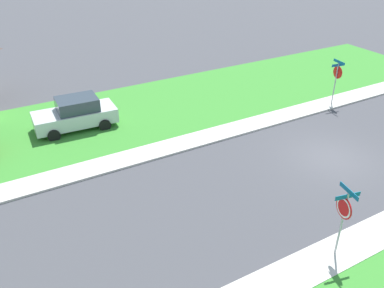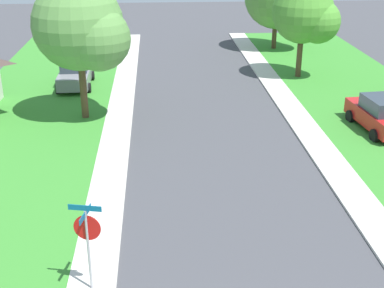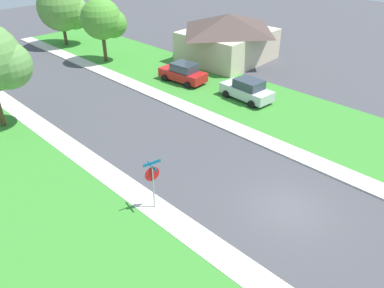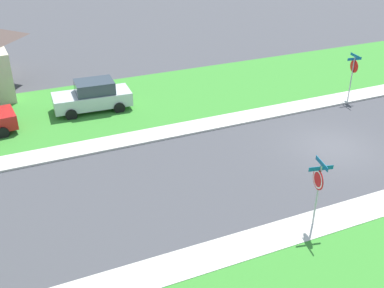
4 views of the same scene
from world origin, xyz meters
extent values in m
plane|color=#424247|center=(0.00, 0.00, 0.00)|extent=(120.00, 120.00, 0.00)
cube|color=beige|center=(4.70, 12.00, 0.05)|extent=(1.40, 56.00, 0.10)
cube|color=#38842D|center=(9.40, 12.00, 0.04)|extent=(8.00, 56.00, 0.08)
cube|color=beige|center=(-4.70, 12.00, 0.05)|extent=(1.40, 56.00, 0.10)
cylinder|color=#9E9EA3|center=(4.59, -4.80, 1.30)|extent=(0.07, 0.07, 2.60)
cylinder|color=red|center=(4.58, -4.85, 2.05)|extent=(0.76, 0.14, 0.76)
cylinder|color=white|center=(4.58, -4.87, 2.05)|extent=(0.66, 0.10, 0.67)
cylinder|color=red|center=(4.58, -4.87, 2.05)|extent=(0.54, 0.08, 0.55)
cube|color=#0F5B84|center=(4.59, -4.80, 2.69)|extent=(0.91, 0.15, 0.16)
cube|color=#0F5B84|center=(4.59, -4.80, 2.50)|extent=(0.15, 0.91, 0.16)
cylinder|color=#9E9EA3|center=(-4.68, 4.74, 1.30)|extent=(0.07, 0.07, 2.60)
cylinder|color=red|center=(-4.67, 4.79, 2.05)|extent=(0.75, 0.19, 0.76)
cylinder|color=white|center=(-4.66, 4.81, 2.05)|extent=(0.65, 0.15, 0.67)
cylinder|color=red|center=(-4.66, 4.81, 2.05)|extent=(0.54, 0.12, 0.55)
cube|color=#0F5B84|center=(-4.68, 4.74, 2.69)|extent=(0.90, 0.21, 0.16)
cube|color=#0F5B84|center=(-4.68, 4.74, 2.50)|extent=(0.21, 0.90, 0.16)
cube|color=silver|center=(9.10, 9.75, 0.70)|extent=(2.04, 4.39, 0.76)
cube|color=#2D3842|center=(9.09, 9.55, 1.42)|extent=(1.71, 2.19, 0.68)
cylinder|color=black|center=(8.28, 11.13, 0.32)|extent=(0.28, 0.65, 0.64)
cylinder|color=black|center=(10.08, 11.03, 0.32)|extent=(0.28, 0.65, 0.64)
cylinder|color=black|center=(8.13, 8.47, 0.32)|extent=(0.28, 0.65, 0.64)
cylinder|color=black|center=(9.93, 8.37, 0.32)|extent=(0.28, 0.65, 0.64)
cylinder|color=black|center=(7.45, 14.73, 0.32)|extent=(0.29, 0.66, 0.64)
camera|label=1|loc=(-11.23, 14.11, 10.20)|focal=38.20mm
camera|label=2|loc=(-2.71, -7.62, 9.75)|focal=49.68mm
camera|label=3|loc=(-13.77, -6.95, 12.38)|focal=35.48mm
camera|label=4|loc=(-15.44, 14.38, 10.78)|focal=43.30mm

